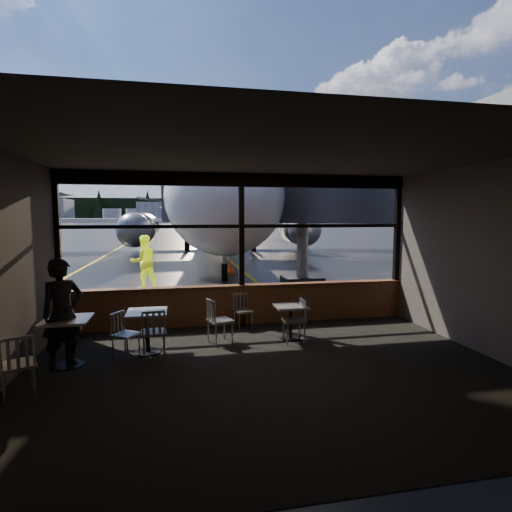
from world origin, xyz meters
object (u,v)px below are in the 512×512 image
object	(u,v)px
chair_mid_s	(154,333)
cafe_table_mid	(147,332)
chair_near_w	(220,321)
airliner	(220,168)
jet_bridge	(311,222)
chair_near_n	(243,311)
chair_left_s	(18,366)
cafe_table_left	(68,343)
chair_near_e	(294,321)
ground_crew	(144,262)
cafe_table_near	(291,322)
cone_nose	(230,267)
passenger	(63,313)
chair_mid_w	(126,335)

from	to	relation	value
chair_mid_s	cafe_table_mid	bearing A→B (deg)	112.56
chair_near_w	airliner	bearing A→B (deg)	154.06
jet_bridge	cafe_table_mid	size ratio (longest dim) A/B	13.39
chair_near_n	chair_left_s	size ratio (longest dim) A/B	0.84
airliner	cafe_table_left	distance (m)	22.60
chair_near_n	chair_left_s	distance (m)	4.60
chair_near_e	ground_crew	size ratio (longest dim) A/B	0.47
chair_near_n	ground_crew	bearing A→B (deg)	-78.12
cafe_table_near	cone_nose	distance (m)	9.99
jet_bridge	passenger	xyz separation A→B (m)	(-6.95, -7.61, -1.39)
airliner	chair_near_w	world-z (taller)	airliner
ground_crew	chair_mid_s	bearing A→B (deg)	75.01
airliner	chair_near_e	size ratio (longest dim) A/B	43.24
airliner	chair_mid_w	world-z (taller)	airliner
jet_bridge	chair_near_w	bearing A→B (deg)	-121.73
chair_mid_w	cafe_table_near	bearing A→B (deg)	131.33
chair_left_s	cone_nose	distance (m)	12.69
chair_near_w	chair_near_n	distance (m)	1.16
cafe_table_left	chair_mid_w	world-z (taller)	chair_mid_w
cafe_table_mid	cafe_table_left	xyz separation A→B (m)	(-1.27, -0.41, 0.02)
cafe_table_left	chair_near_w	world-z (taller)	chair_near_w
chair_near_n	cone_nose	distance (m)	9.07
chair_mid_w	chair_left_s	world-z (taller)	chair_left_s
cafe_table_mid	ground_crew	size ratio (longest dim) A/B	0.42
cafe_table_left	cone_nose	distance (m)	11.50
jet_bridge	cafe_table_mid	world-z (taller)	jet_bridge
cone_nose	chair_left_s	bearing A→B (deg)	-111.04
cafe_table_near	airliner	bearing A→B (deg)	87.74
chair_near_w	chair_mid_w	distance (m)	1.80
passenger	cone_nose	size ratio (longest dim) A/B	3.64
passenger	cone_nose	world-z (taller)	passenger
airliner	cone_nose	xyz separation A→B (m)	(-0.73, -10.67, -5.62)
jet_bridge	chair_mid_w	xyz separation A→B (m)	(-5.99, -7.32, -1.90)
airliner	passenger	xyz separation A→B (m)	(-4.97, -21.41, -4.95)
chair_mid_w	chair_left_s	bearing A→B (deg)	-9.16
cafe_table_mid	chair_near_n	world-z (taller)	chair_near_n
chair_near_e	ground_crew	bearing A→B (deg)	27.45
chair_near_w	chair_mid_s	bearing A→B (deg)	-86.28
airliner	cone_nose	size ratio (longest dim) A/B	75.78
jet_bridge	cafe_table_near	bearing A→B (deg)	-112.20
cafe_table_mid	chair_near_w	distance (m)	1.41
chair_near_e	cafe_table_near	bearing A→B (deg)	0.08
ground_crew	chair_left_s	bearing A→B (deg)	62.31
chair_mid_s	chair_mid_w	distance (m)	0.50
cafe_table_near	chair_near_w	world-z (taller)	chair_near_w
chair_near_e	ground_crew	xyz separation A→B (m)	(-3.41, 6.87, 0.49)
cafe_table_near	cafe_table_mid	world-z (taller)	cafe_table_mid
airliner	cafe_table_mid	xyz separation A→B (m)	(-3.65, -20.96, -5.48)
jet_bridge	chair_near_e	world-z (taller)	jet_bridge
cafe_table_mid	chair_near_e	world-z (taller)	chair_near_e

